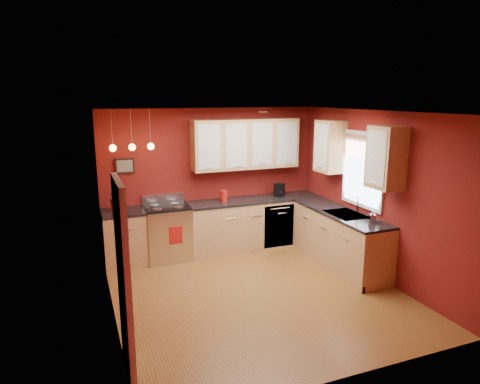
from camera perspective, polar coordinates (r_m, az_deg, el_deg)
name	(u,v)px	position (r m, az deg, el deg)	size (l,w,h in m)	color
floor	(257,292)	(6.43, 2.25, -13.24)	(4.20, 4.20, 0.00)	#905D2A
ceiling	(258,112)	(5.78, 2.47, 10.59)	(4.00, 4.20, 0.02)	beige
wall_back	(212,180)	(7.89, -3.76, 1.66)	(4.00, 0.02, 2.60)	maroon
wall_front	(346,259)	(4.23, 13.95, -8.70)	(4.00, 0.02, 2.60)	maroon
wall_left	(109,222)	(5.51, -17.10, -3.81)	(0.02, 4.20, 2.60)	maroon
wall_right	(375,195)	(7.00, 17.53, -0.36)	(0.02, 4.20, 2.60)	maroon
base_cabinets_back_left	(125,239)	(7.51, -15.11, -6.08)	(0.70, 0.60, 0.90)	tan
base_cabinets_back_right	(254,224)	(8.08, 1.93, -4.28)	(2.54, 0.60, 0.90)	tan
base_cabinets_right	(339,240)	(7.40, 13.09, -6.24)	(0.60, 2.10, 0.90)	tan
counter_back_left	(123,212)	(7.37, -15.32, -2.62)	(0.70, 0.62, 0.04)	black
counter_back_right	(255,200)	(7.95, 1.96, -1.04)	(2.54, 0.62, 0.04)	black
counter_right	(341,213)	(7.26, 13.27, -2.73)	(0.62, 2.10, 0.04)	black
gas_range	(168,232)	(7.60, -9.63, -5.33)	(0.76, 0.64, 1.11)	silver
dishwasher_front	(279,226)	(7.97, 5.21, -4.55)	(0.60, 0.02, 0.80)	silver
sink	(346,215)	(7.15, 13.96, -3.06)	(0.50, 0.70, 0.33)	gray
window	(363,167)	(7.14, 16.09, 3.17)	(0.06, 1.02, 1.22)	white
door_left_wall	(124,281)	(4.48, -15.22, -11.32)	(0.12, 0.82, 2.05)	white
upper_cabinets_back	(246,144)	(7.83, 0.78, 6.42)	(2.00, 0.35, 0.90)	tan
upper_cabinets_right	(355,151)	(7.04, 15.12, 5.24)	(0.35, 1.95, 0.90)	tan
wall_picture	(125,166)	(7.50, -15.13, 3.37)	(0.32, 0.03, 0.26)	black
pendant_lights	(132,147)	(7.14, -14.19, 5.87)	(0.71, 0.11, 0.66)	gray
red_canister	(224,196)	(7.71, -2.20, -0.53)	(0.14, 0.14, 0.20)	#AD1412
red_vase	(114,207)	(7.37, -16.47, -1.97)	(0.09, 0.09, 0.14)	#AD1412
flowers	(113,198)	(7.33, -16.55, -0.80)	(0.12, 0.12, 0.21)	#AD1412
coffee_maker	(279,190)	(8.16, 5.28, 0.22)	(0.20, 0.20, 0.24)	black
soap_pump	(372,217)	(6.74, 17.25, -3.14)	(0.09, 0.09, 0.20)	silver
dish_towel	(176,235)	(7.29, -8.55, -5.74)	(0.22, 0.02, 0.30)	#AD1412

